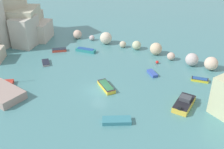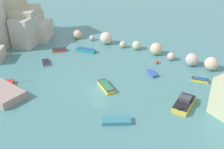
{
  "view_description": "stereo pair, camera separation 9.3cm",
  "coord_description": "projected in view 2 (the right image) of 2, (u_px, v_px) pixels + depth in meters",
  "views": [
    {
      "loc": [
        20.88,
        -31.39,
        24.26
      ],
      "look_at": [
        0.0,
        4.22,
        1.0
      ],
      "focal_mm": 44.09,
      "sensor_mm": 36.0,
      "label": 1
    },
    {
      "loc": [
        20.96,
        -31.35,
        24.26
      ],
      "look_at": [
        0.0,
        4.22,
        1.0
      ],
      "focal_mm": 44.09,
      "sensor_mm": 36.0,
      "label": 2
    }
  ],
  "objects": [
    {
      "name": "stone_dock",
      "position": [
        2.0,
        93.0,
        42.93
      ],
      "size": [
        7.34,
        5.03,
        1.28
      ],
      "primitive_type": "cube",
      "rotation": [
        0.0,
        0.0,
        -0.12
      ],
      "color": "#A28D84",
      "rests_on": "ground"
    },
    {
      "name": "moored_boat_3",
      "position": [
        86.0,
        50.0,
        57.85
      ],
      "size": [
        4.34,
        1.88,
        0.7
      ],
      "rotation": [
        0.0,
        0.0,
        0.17
      ],
      "color": "teal",
      "rests_on": "cove_water"
    },
    {
      "name": "cliff_headland_left",
      "position": [
        9.0,
        20.0,
        61.85
      ],
      "size": [
        21.03,
        21.86,
        13.83
      ],
      "color": "beige",
      "rests_on": "ground"
    },
    {
      "name": "cove_water",
      "position": [
        99.0,
        91.0,
        44.71
      ],
      "size": [
        160.0,
        160.0,
        0.0
      ],
      "primitive_type": "plane",
      "color": "teal",
      "rests_on": "ground"
    },
    {
      "name": "moored_boat_6",
      "position": [
        184.0,
        103.0,
        40.7
      ],
      "size": [
        2.2,
        4.83,
        1.51
      ],
      "rotation": [
        0.0,
        0.0,
        1.57
      ],
      "color": "gold",
      "rests_on": "cove_water"
    },
    {
      "name": "moored_boat_2",
      "position": [
        152.0,
        73.0,
        49.28
      ],
      "size": [
        2.58,
        2.4,
        0.5
      ],
      "rotation": [
        0.0,
        0.0,
        5.58
      ],
      "color": "#3654B3",
      "rests_on": "cove_water"
    },
    {
      "name": "channel_buoy",
      "position": [
        157.0,
        62.0,
        53.04
      ],
      "size": [
        0.6,
        0.6,
        0.6
      ],
      "primitive_type": "sphere",
      "color": "red",
      "rests_on": "cove_water"
    },
    {
      "name": "moored_boat_9",
      "position": [
        200.0,
        80.0,
        47.28
      ],
      "size": [
        3.0,
        1.64,
        0.51
      ],
      "rotation": [
        0.0,
        0.0,
        0.2
      ],
      "color": "yellow",
      "rests_on": "cove_water"
    },
    {
      "name": "moored_boat_4",
      "position": [
        59.0,
        50.0,
        58.09
      ],
      "size": [
        3.01,
        2.84,
        0.57
      ],
      "rotation": [
        0.0,
        0.0,
        0.71
      ],
      "color": "#C63F31",
      "rests_on": "cove_water"
    },
    {
      "name": "moored_boat_5",
      "position": [
        106.0,
        86.0,
        45.23
      ],
      "size": [
        4.31,
        3.62,
        0.66
      ],
      "rotation": [
        0.0,
        0.0,
        5.68
      ],
      "color": "yellow",
      "rests_on": "cove_water"
    },
    {
      "name": "rock_breakwater",
      "position": [
        164.0,
        52.0,
        54.9
      ],
      "size": [
        40.51,
        3.63,
        2.65
      ],
      "color": "beige",
      "rests_on": "ground"
    },
    {
      "name": "moored_boat_1",
      "position": [
        117.0,
        121.0,
        37.62
      ],
      "size": [
        4.18,
        3.43,
        0.57
      ],
      "rotation": [
        0.0,
        0.0,
        3.71
      ],
      "color": "teal",
      "rests_on": "cove_water"
    },
    {
      "name": "moored_boat_8",
      "position": [
        46.0,
        63.0,
        53.09
      ],
      "size": [
        2.91,
        2.83,
        0.42
      ],
      "rotation": [
        0.0,
        0.0,
        2.4
      ],
      "color": "gray",
      "rests_on": "cove_water"
    }
  ]
}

